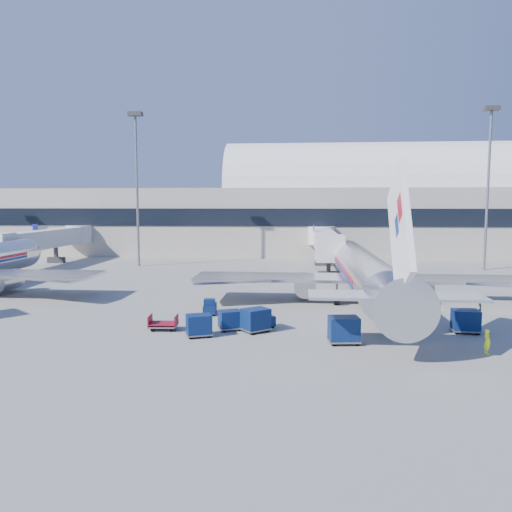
# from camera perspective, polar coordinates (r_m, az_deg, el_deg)

# --- Properties ---
(ground) EXTENTS (260.00, 260.00, 0.00)m
(ground) POSITION_cam_1_polar(r_m,az_deg,el_deg) (43.56, -0.28, -6.37)
(ground) COLOR gray
(ground) RESTS_ON ground
(terminal) EXTENTS (170.00, 28.15, 21.00)m
(terminal) POSITION_cam_1_polar(r_m,az_deg,el_deg) (99.89, -5.17, 4.95)
(terminal) COLOR #B2AA9E
(terminal) RESTS_ON ground
(airliner_main) EXTENTS (32.00, 37.26, 12.07)m
(airliner_main) POSITION_cam_1_polar(r_m,az_deg,el_deg) (47.71, 12.28, -1.85)
(airliner_main) COLOR silver
(airliner_main) RESTS_ON ground
(jetbridge_near) EXTENTS (4.40, 27.50, 6.25)m
(jetbridge_near) POSITION_cam_1_polar(r_m,az_deg,el_deg) (73.47, 7.83, 1.74)
(jetbridge_near) COLOR silver
(jetbridge_near) RESTS_ON ground
(jetbridge_mid) EXTENTS (4.40, 27.50, 6.25)m
(jetbridge_mid) POSITION_cam_1_polar(r_m,az_deg,el_deg) (82.76, -22.64, 1.80)
(jetbridge_mid) COLOR silver
(jetbridge_mid) RESTS_ON ground
(mast_west) EXTENTS (2.00, 1.20, 22.60)m
(mast_west) POSITION_cam_1_polar(r_m,az_deg,el_deg) (76.40, -13.50, 9.94)
(mast_west) COLOR slate
(mast_west) RESTS_ON ground
(mast_east) EXTENTS (2.00, 1.20, 22.60)m
(mast_east) POSITION_cam_1_polar(r_m,az_deg,el_deg) (77.14, 25.09, 9.51)
(mast_east) COLOR slate
(mast_east) RESTS_ON ground
(barrier_near) EXTENTS (3.00, 0.55, 0.90)m
(barrier_near) POSITION_cam_1_polar(r_m,az_deg,el_deg) (47.41, 22.27, -5.25)
(barrier_near) COLOR #9E9E96
(barrier_near) RESTS_ON ground
(barrier_mid) EXTENTS (3.00, 0.55, 0.90)m
(barrier_mid) POSITION_cam_1_polar(r_m,az_deg,el_deg) (48.50, 26.01, -5.17)
(barrier_mid) COLOR #9E9E96
(barrier_mid) RESTS_ON ground
(tug_lead) EXTENTS (2.50, 2.17, 1.47)m
(tug_lead) POSITION_cam_1_polar(r_m,az_deg,el_deg) (37.62, 0.24, -7.32)
(tug_lead) COLOR #091C4A
(tug_lead) RESTS_ON ground
(tug_right) EXTENTS (2.31, 2.31, 1.42)m
(tug_right) POSITION_cam_1_polar(r_m,az_deg,el_deg) (39.18, 15.20, -7.02)
(tug_right) COLOR #091C4A
(tug_right) RESTS_ON ground
(tug_left) EXTENTS (1.26, 2.20, 1.37)m
(tug_left) POSITION_cam_1_polar(r_m,az_deg,el_deg) (42.62, -5.32, -5.81)
(tug_left) COLOR #091C4A
(tug_left) RESTS_ON ground
(cart_train_a) EXTENTS (2.44, 2.37, 1.71)m
(cart_train_a) POSITION_cam_1_polar(r_m,az_deg,el_deg) (36.68, -0.03, -7.27)
(cart_train_a) COLOR #091C4A
(cart_train_a) RESTS_ON ground
(cart_train_b) EXTENTS (2.04, 1.84, 1.47)m
(cart_train_b) POSITION_cam_1_polar(r_m,az_deg,el_deg) (37.25, -2.97, -7.27)
(cart_train_b) COLOR #091C4A
(cart_train_b) RESTS_ON ground
(cart_train_c) EXTENTS (2.15, 1.91, 1.57)m
(cart_train_c) POSITION_cam_1_polar(r_m,az_deg,el_deg) (35.63, -6.54, -7.84)
(cart_train_c) COLOR #091C4A
(cart_train_c) RESTS_ON ground
(cart_solo_near) EXTENTS (2.23, 1.80, 1.82)m
(cart_solo_near) POSITION_cam_1_polar(r_m,az_deg,el_deg) (34.17, 10.01, -8.26)
(cart_solo_near) COLOR #091C4A
(cart_solo_near) RESTS_ON ground
(cart_solo_far) EXTENTS (1.99, 1.56, 1.69)m
(cart_solo_far) POSITION_cam_1_polar(r_m,az_deg,el_deg) (39.46, 22.83, -6.81)
(cart_solo_far) COLOR #091C4A
(cart_solo_far) RESTS_ON ground
(cart_open_red) EXTENTS (2.15, 1.58, 0.55)m
(cart_open_red) POSITION_cam_1_polar(r_m,az_deg,el_deg) (37.92, -10.51, -7.74)
(cart_open_red) COLOR slate
(cart_open_red) RESTS_ON ground
(ramp_worker) EXTENTS (0.43, 0.60, 1.55)m
(ramp_worker) POSITION_cam_1_polar(r_m,az_deg,el_deg) (34.69, 24.91, -8.85)
(ramp_worker) COLOR #BADE17
(ramp_worker) RESTS_ON ground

